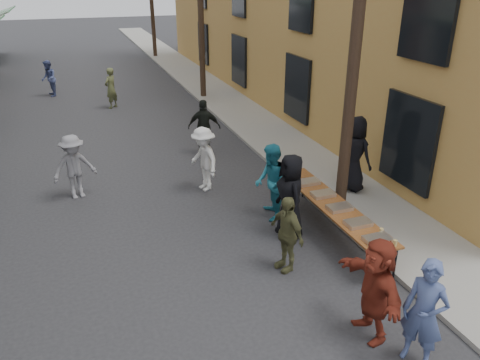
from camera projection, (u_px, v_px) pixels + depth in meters
ground at (201, 340)px, 7.37m from camera, size 120.00×120.00×0.00m
sidewalk at (218, 95)px, 21.79m from camera, size 2.20×60.00×0.10m
utility_pole_near at (358, 16)px, 9.46m from camera, size 0.26×0.26×9.00m
serving_table at (332, 205)px, 10.10m from camera, size 0.70×4.00×0.75m
catering_tray_sausage at (378, 239)px, 8.65m from camera, size 0.50×0.33×0.08m
catering_tray_foil_b at (358, 223)px, 9.21m from camera, size 0.50×0.33×0.08m
catering_tray_buns at (339, 208)px, 9.81m from camera, size 0.50×0.33×0.08m
catering_tray_foil_d at (323, 194)px, 10.41m from camera, size 0.50×0.33×0.08m
catering_tray_buns_end at (308, 182)px, 11.01m from camera, size 0.50×0.33×0.08m
condiment_jar_a at (377, 250)px, 8.33m from camera, size 0.07×0.07×0.08m
condiment_jar_b at (374, 247)px, 8.41m from camera, size 0.07×0.07×0.08m
condiment_jar_c at (371, 244)px, 8.50m from camera, size 0.07×0.07×0.08m
cup_stack at (395, 243)px, 8.49m from camera, size 0.08×0.08×0.12m
guest_front_a at (290, 196)px, 9.98m from camera, size 0.65×0.95×1.88m
guest_front_b at (424, 314)px, 6.65m from camera, size 0.67×0.76×1.74m
guest_front_c at (271, 182)px, 10.71m from camera, size 0.87×1.01×1.81m
guest_front_d at (204, 159)px, 12.18m from camera, size 0.89×1.23×1.71m
guest_front_e at (287, 234)px, 8.87m from camera, size 0.58×0.97×1.55m
guest_queue_back at (375, 289)px, 7.18m from camera, size 0.60×1.63×1.73m
server at (354, 154)px, 11.91m from camera, size 0.95×1.13×1.96m
passerby_left at (74, 167)px, 11.74m from camera, size 1.21×0.89×1.67m
passerby_mid at (204, 127)px, 14.65m from camera, size 1.10×0.78×1.74m
passerby_right at (111, 88)px, 19.66m from camera, size 0.72×0.73×1.69m
passerby_far at (49, 79)px, 21.55m from camera, size 0.71×0.86×1.64m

